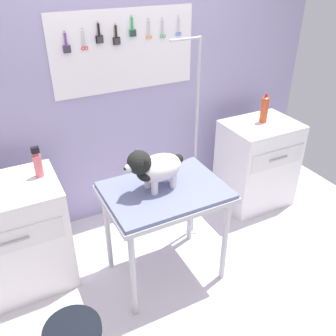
{
  "coord_description": "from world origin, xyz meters",
  "views": [
    {
      "loc": [
        -1.04,
        -1.66,
        2.26
      ],
      "look_at": [
        -0.01,
        0.34,
        0.92
      ],
      "focal_mm": 39.23,
      "sensor_mm": 36.0,
      "label": 1
    }
  ],
  "objects_px": {
    "grooming_table": "(165,199)",
    "grooming_arm": "(194,154)",
    "dog": "(154,167)",
    "counter_left": "(11,238)",
    "cabinet_right": "(257,164)",
    "detangler_spray": "(38,164)",
    "soda_bottle": "(264,109)"
  },
  "relations": [
    {
      "from": "grooming_table",
      "to": "grooming_arm",
      "type": "height_order",
      "value": "grooming_arm"
    },
    {
      "from": "dog",
      "to": "counter_left",
      "type": "distance_m",
      "value": 1.21
    },
    {
      "from": "grooming_table",
      "to": "dog",
      "type": "height_order",
      "value": "dog"
    },
    {
      "from": "grooming_arm",
      "to": "counter_left",
      "type": "bearing_deg",
      "value": 176.0
    },
    {
      "from": "grooming_arm",
      "to": "cabinet_right",
      "type": "height_order",
      "value": "grooming_arm"
    },
    {
      "from": "grooming_arm",
      "to": "detangler_spray",
      "type": "distance_m",
      "value": 1.22
    },
    {
      "from": "grooming_arm",
      "to": "dog",
      "type": "height_order",
      "value": "grooming_arm"
    },
    {
      "from": "grooming_arm",
      "to": "dog",
      "type": "xyz_separation_m",
      "value": [
        -0.51,
        -0.31,
        0.17
      ]
    },
    {
      "from": "counter_left",
      "to": "cabinet_right",
      "type": "distance_m",
      "value": 2.32
    },
    {
      "from": "counter_left",
      "to": "soda_bottle",
      "type": "bearing_deg",
      "value": 1.57
    },
    {
      "from": "dog",
      "to": "cabinet_right",
      "type": "relative_size",
      "value": 0.53
    },
    {
      "from": "dog",
      "to": "soda_bottle",
      "type": "distance_m",
      "value": 1.44
    },
    {
      "from": "counter_left",
      "to": "grooming_table",
      "type": "bearing_deg",
      "value": -22.82
    },
    {
      "from": "dog",
      "to": "detangler_spray",
      "type": "xyz_separation_m",
      "value": [
        -0.69,
        0.46,
        -0.03
      ]
    },
    {
      "from": "dog",
      "to": "detangler_spray",
      "type": "relative_size",
      "value": 1.97
    },
    {
      "from": "grooming_table",
      "to": "soda_bottle",
      "type": "height_order",
      "value": "soda_bottle"
    },
    {
      "from": "dog",
      "to": "counter_left",
      "type": "relative_size",
      "value": 0.53
    },
    {
      "from": "grooming_table",
      "to": "grooming_arm",
      "type": "xyz_separation_m",
      "value": [
        0.44,
        0.34,
        0.1
      ]
    },
    {
      "from": "grooming_arm",
      "to": "cabinet_right",
      "type": "bearing_deg",
      "value": 9.66
    },
    {
      "from": "soda_bottle",
      "to": "grooming_arm",
      "type": "bearing_deg",
      "value": -168.71
    },
    {
      "from": "soda_bottle",
      "to": "grooming_table",
      "type": "bearing_deg",
      "value": -158.54
    },
    {
      "from": "grooming_arm",
      "to": "soda_bottle",
      "type": "height_order",
      "value": "grooming_arm"
    },
    {
      "from": "grooming_table",
      "to": "cabinet_right",
      "type": "distance_m",
      "value": 1.38
    },
    {
      "from": "grooming_arm",
      "to": "dog",
      "type": "distance_m",
      "value": 0.62
    },
    {
      "from": "cabinet_right",
      "to": "soda_bottle",
      "type": "relative_size",
      "value": 3.17
    },
    {
      "from": "dog",
      "to": "detangler_spray",
      "type": "height_order",
      "value": "dog"
    },
    {
      "from": "counter_left",
      "to": "detangler_spray",
      "type": "bearing_deg",
      "value": 9.52
    },
    {
      "from": "grooming_arm",
      "to": "counter_left",
      "type": "height_order",
      "value": "grooming_arm"
    },
    {
      "from": "dog",
      "to": "counter_left",
      "type": "xyz_separation_m",
      "value": [
        -0.99,
        0.41,
        -0.56
      ]
    },
    {
      "from": "counter_left",
      "to": "soda_bottle",
      "type": "xyz_separation_m",
      "value": [
        2.35,
        0.06,
        0.57
      ]
    },
    {
      "from": "grooming_table",
      "to": "counter_left",
      "type": "height_order",
      "value": "counter_left"
    },
    {
      "from": "soda_bottle",
      "to": "counter_left",
      "type": "bearing_deg",
      "value": -178.43
    }
  ]
}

